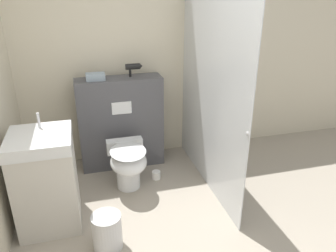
{
  "coord_description": "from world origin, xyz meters",
  "views": [
    {
      "loc": [
        -0.59,
        -1.74,
        2.05
      ],
      "look_at": [
        0.22,
        1.25,
        0.71
      ],
      "focal_mm": 35.0,
      "sensor_mm": 36.0,
      "label": 1
    }
  ],
  "objects_px": {
    "toilet": "(128,163)",
    "waste_bin": "(107,232)",
    "sink_vanity": "(46,180)",
    "hair_drier": "(133,67)"
  },
  "relations": [
    {
      "from": "sink_vanity",
      "to": "hair_drier",
      "type": "relative_size",
      "value": 5.38
    },
    {
      "from": "toilet",
      "to": "sink_vanity",
      "type": "bearing_deg",
      "value": -155.35
    },
    {
      "from": "toilet",
      "to": "waste_bin",
      "type": "relative_size",
      "value": 1.73
    },
    {
      "from": "hair_drier",
      "to": "waste_bin",
      "type": "bearing_deg",
      "value": -109.67
    },
    {
      "from": "hair_drier",
      "to": "sink_vanity",
      "type": "bearing_deg",
      "value": -136.0
    },
    {
      "from": "toilet",
      "to": "sink_vanity",
      "type": "xyz_separation_m",
      "value": [
        -0.78,
        -0.36,
        0.14
      ]
    },
    {
      "from": "toilet",
      "to": "sink_vanity",
      "type": "relative_size",
      "value": 0.53
    },
    {
      "from": "toilet",
      "to": "hair_drier",
      "type": "bearing_deg",
      "value": 71.57
    },
    {
      "from": "toilet",
      "to": "waste_bin",
      "type": "xyz_separation_m",
      "value": [
        -0.31,
        -0.82,
        -0.15
      ]
    },
    {
      "from": "toilet",
      "to": "waste_bin",
      "type": "distance_m",
      "value": 0.89
    }
  ]
}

